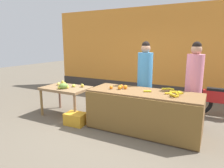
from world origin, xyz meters
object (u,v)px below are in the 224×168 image
object	(u,v)px
vendor_woman_pink_shirt	(194,85)
parked_motorcycle	(220,101)
vendor_woman_blue_shirt	(145,81)
produce_crate	(76,119)
produce_sack	(109,103)

from	to	relation	value
vendor_woman_pink_shirt	parked_motorcycle	bearing A→B (deg)	59.45
vendor_woman_blue_shirt	vendor_woman_pink_shirt	xyz separation A→B (m)	(1.06, -0.01, -0.00)
parked_motorcycle	produce_crate	bearing A→B (deg)	-144.89
vendor_woman_pink_shirt	produce_crate	bearing A→B (deg)	-155.08
vendor_woman_pink_shirt	produce_sack	distance (m)	2.14
vendor_woman_pink_shirt	parked_motorcycle	distance (m)	1.18
produce_crate	produce_sack	distance (m)	1.16
produce_crate	parked_motorcycle	bearing A→B (deg)	35.11
parked_motorcycle	produce_crate	world-z (taller)	parked_motorcycle
vendor_woman_blue_shirt	produce_sack	size ratio (longest dim) A/B	3.94
vendor_woman_blue_shirt	produce_crate	xyz separation A→B (m)	(-1.21, -1.06, -0.78)
produce_sack	vendor_woman_blue_shirt	bearing A→B (deg)	-4.17
vendor_woman_blue_shirt	vendor_woman_pink_shirt	bearing A→B (deg)	-0.48
produce_crate	vendor_woman_blue_shirt	bearing A→B (deg)	41.29
parked_motorcycle	vendor_woman_pink_shirt	bearing A→B (deg)	-120.55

